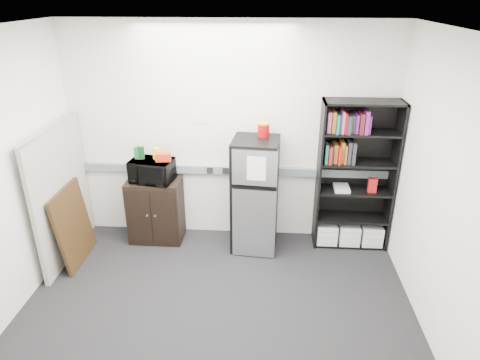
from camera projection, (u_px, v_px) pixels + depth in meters
The scene contains 17 objects.
floor at pixel (215, 323), 4.18m from camera, with size 4.00×4.00×0.00m, color black.
wall_back at pixel (230, 135), 5.22m from camera, with size 4.00×0.02×2.70m, color white.
wall_right at pixel (453, 207), 3.50m from camera, with size 0.02×3.50×2.70m, color white.
ceiling at pixel (206, 32), 3.08m from camera, with size 4.00×3.50×0.02m, color white.
electrical_raceway at pixel (230, 170), 5.38m from camera, with size 3.92×0.05×0.10m, color slate.
wall_note at pixel (201, 119), 5.16m from camera, with size 0.14×0.00×0.10m, color white.
bookshelf at pixel (355, 178), 5.14m from camera, with size 0.90×0.34×1.85m.
cubicle_partition at pixel (62, 194), 4.95m from camera, with size 0.06×1.30×1.62m.
cabinet at pixel (156, 210), 5.44m from camera, with size 0.66×0.44×0.83m.
microwave at pixel (152, 171), 5.20m from camera, with size 0.50×0.34×0.28m, color black.
snack_box_a at pixel (138, 153), 5.15m from camera, with size 0.07×0.05×0.15m, color #1B5F30.
snack_box_b at pixel (141, 153), 5.15m from camera, with size 0.07×0.05×0.15m, color black.
snack_box_c at pixel (156, 154), 5.14m from camera, with size 0.07×0.05×0.14m, color yellow.
snack_bag at pixel (163, 157), 5.10m from camera, with size 0.18×0.10×0.10m, color red.
refrigerator at pixel (255, 195), 5.16m from camera, with size 0.57×0.60×1.41m.
coffee_can at pixel (264, 129), 4.95m from camera, with size 0.14×0.14×0.19m.
framed_poster at pixel (73, 226), 4.98m from camera, with size 0.16×0.72×0.92m.
Camera 1 is at (0.47, -3.22, 2.98)m, focal length 32.00 mm.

